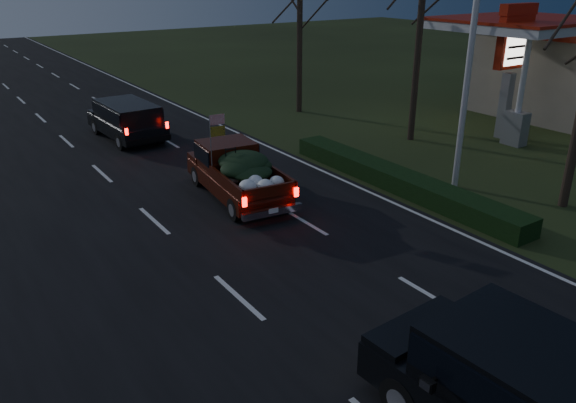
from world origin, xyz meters
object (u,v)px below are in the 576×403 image
pickup_truck (237,170)px  lead_suv (127,117)px  rear_suv (553,401)px  light_pole (475,17)px  gas_price_pylon (513,49)px

pickup_truck → lead_suv: (-0.62, 8.49, 0.07)m
rear_suv → light_pole: bearing=43.3°
light_pole → lead_suv: bearing=121.2°
gas_price_pylon → lead_suv: size_ratio=1.20×
light_pole → rear_suv: size_ratio=1.71×
light_pole → rear_suv: (-8.02, -8.48, -4.34)m
gas_price_pylon → lead_suv: 16.48m
rear_suv → lead_suv: bearing=84.3°
rear_suv → pickup_truck: bearing=79.5°
pickup_truck → gas_price_pylon: bearing=4.8°
pickup_truck → lead_suv: pickup_truck is taller
gas_price_pylon → lead_suv: gas_price_pylon is taller
light_pole → pickup_truck: (-6.52, 3.33, -4.56)m
light_pole → rear_suv: light_pole is taller
pickup_truck → rear_suv: size_ratio=0.91×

